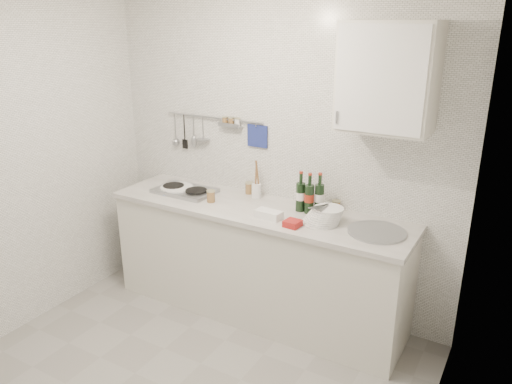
% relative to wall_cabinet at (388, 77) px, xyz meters
% --- Properties ---
extents(back_wall, '(3.00, 0.02, 2.50)m').
position_rel_wall_cabinet_xyz_m(back_wall, '(-0.90, 0.18, -0.70)').
color(back_wall, silver).
rests_on(back_wall, floor).
extents(wall_right, '(0.02, 2.80, 2.50)m').
position_rel_wall_cabinet_xyz_m(wall_right, '(0.60, -1.22, -0.70)').
color(wall_right, silver).
rests_on(wall_right, floor).
extents(counter, '(2.44, 0.64, 0.96)m').
position_rel_wall_cabinet_xyz_m(counter, '(-0.89, -0.12, -1.52)').
color(counter, beige).
rests_on(counter, floor).
extents(wall_rail, '(0.98, 0.09, 0.34)m').
position_rel_wall_cabinet_xyz_m(wall_rail, '(-1.50, 0.15, -0.52)').
color(wall_rail, '#93969B').
rests_on(wall_rail, back_wall).
extents(wall_cabinet, '(0.60, 0.38, 0.70)m').
position_rel_wall_cabinet_xyz_m(wall_cabinet, '(0.00, 0.00, 0.00)').
color(wall_cabinet, beige).
rests_on(wall_cabinet, back_wall).
extents(plate_stack_hob, '(0.29, 0.29, 0.04)m').
position_rel_wall_cabinet_xyz_m(plate_stack_hob, '(-1.68, -0.13, -1.01)').
color(plate_stack_hob, '#4C6EAC').
rests_on(plate_stack_hob, counter).
extents(plate_stack_sink, '(0.29, 0.27, 0.12)m').
position_rel_wall_cabinet_xyz_m(plate_stack_sink, '(-0.33, -0.14, -0.97)').
color(plate_stack_sink, white).
rests_on(plate_stack_sink, counter).
extents(wine_bottles, '(0.21, 0.12, 0.31)m').
position_rel_wall_cabinet_xyz_m(wine_bottles, '(-0.51, -0.00, -0.87)').
color(wine_bottles, black).
rests_on(wine_bottles, counter).
extents(butter_dish, '(0.20, 0.11, 0.06)m').
position_rel_wall_cabinet_xyz_m(butter_dish, '(-0.72, -0.26, -1.00)').
color(butter_dish, white).
rests_on(butter_dish, counter).
extents(strawberry_punnet, '(0.12, 0.12, 0.05)m').
position_rel_wall_cabinet_xyz_m(strawberry_punnet, '(-0.50, -0.31, -1.01)').
color(strawberry_punnet, red).
rests_on(strawberry_punnet, counter).
extents(utensil_crock, '(0.08, 0.08, 0.32)m').
position_rel_wall_cabinet_xyz_m(utensil_crock, '(-1.02, 0.08, -0.95)').
color(utensil_crock, white).
rests_on(utensil_crock, counter).
extents(jar_a, '(0.07, 0.07, 0.10)m').
position_rel_wall_cabinet_xyz_m(jar_a, '(-1.12, 0.13, -0.98)').
color(jar_a, brown).
rests_on(jar_a, counter).
extents(jar_b, '(0.06, 0.06, 0.08)m').
position_rel_wall_cabinet_xyz_m(jar_b, '(-0.35, 0.13, -0.99)').
color(jar_b, brown).
rests_on(jar_b, counter).
extents(jar_c, '(0.06, 0.06, 0.08)m').
position_rel_wall_cabinet_xyz_m(jar_c, '(-0.35, 0.02, -0.99)').
color(jar_c, brown).
rests_on(jar_c, counter).
extents(jar_d, '(0.07, 0.07, 0.10)m').
position_rel_wall_cabinet_xyz_m(jar_d, '(-1.28, -0.20, -0.98)').
color(jar_d, brown).
rests_on(jar_d, counter).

